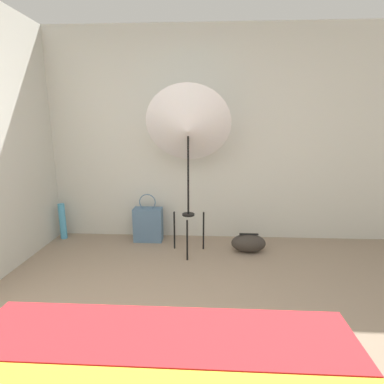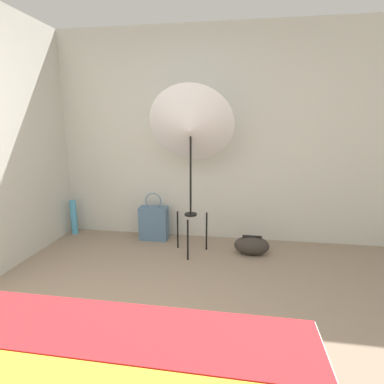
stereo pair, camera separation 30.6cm
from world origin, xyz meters
name	(u,v)px [view 1 (the left image)]	position (x,y,z in m)	size (l,w,h in m)	color
wall_back	(190,137)	(0.00, 2.50, 1.30)	(8.00, 0.05, 2.60)	beige
photo_umbrella	(188,129)	(0.01, 1.95, 1.41)	(0.93, 0.59, 1.86)	black
tote_bag	(148,224)	(-0.52, 2.28, 0.22)	(0.36, 0.18, 0.61)	slate
duffel_bag	(248,243)	(0.71, 2.00, 0.11)	(0.40, 0.22, 0.22)	#332D28
paper_roll	(63,221)	(-1.65, 2.30, 0.23)	(0.08, 0.08, 0.46)	#4CA3D1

